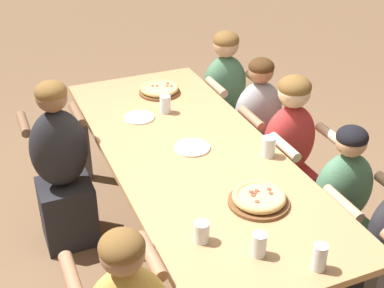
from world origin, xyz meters
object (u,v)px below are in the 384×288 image
(drinking_glass_e, at_px, (165,105))
(pizza_board_second, at_px, (159,90))
(pizza_board_main, at_px, (259,199))
(drinking_glass_d, at_px, (269,148))
(empty_plate_a, at_px, (139,117))
(diner_far_midleft, at_px, (257,137))
(empty_plate_b, at_px, (192,147))
(drinking_glass_b, at_px, (319,258))
(drinking_glass_c, at_px, (259,246))
(diner_near_midleft, at_px, (62,173))
(drinking_glass_a, at_px, (202,233))
(diner_far_midright, at_px, (339,217))
(diner_far_left, at_px, (224,104))
(diner_far_center, at_px, (287,161))

(drinking_glass_e, bearing_deg, pizza_board_second, 167.57)
(pizza_board_main, distance_m, drinking_glass_d, 0.48)
(empty_plate_a, distance_m, diner_far_midleft, 0.91)
(empty_plate_b, bearing_deg, drinking_glass_e, 177.79)
(empty_plate_a, height_order, drinking_glass_b, drinking_glass_b)
(pizza_board_second, relative_size, drinking_glass_c, 2.58)
(diner_far_midleft, bearing_deg, drinking_glass_d, 64.83)
(empty_plate_b, relative_size, diner_far_midleft, 0.19)
(pizza_board_main, xyz_separation_m, drinking_glass_d, (-0.39, 0.28, 0.02))
(pizza_board_main, height_order, diner_near_midleft, diner_near_midleft)
(drinking_glass_c, bearing_deg, pizza_board_second, 174.41)
(pizza_board_second, height_order, diner_near_midleft, diner_near_midleft)
(pizza_board_second, distance_m, drinking_glass_a, 1.65)
(drinking_glass_b, xyz_separation_m, diner_far_midright, (-0.58, 0.59, -0.37))
(diner_far_left, bearing_deg, drinking_glass_d, 75.51)
(pizza_board_second, height_order, empty_plate_a, pizza_board_second)
(diner_far_left, height_order, diner_far_midleft, diner_far_left)
(diner_far_left, bearing_deg, drinking_glass_c, 68.23)
(diner_far_midright, distance_m, diner_near_midleft, 1.73)
(empty_plate_a, relative_size, drinking_glass_a, 1.95)
(drinking_glass_e, bearing_deg, drinking_glass_c, -4.17)
(drinking_glass_d, distance_m, diner_far_left, 1.31)
(empty_plate_b, distance_m, drinking_glass_b, 1.16)
(drinking_glass_e, xyz_separation_m, diner_far_midleft, (0.09, 0.67, -0.34))
(drinking_glass_b, relative_size, diner_near_midleft, 0.11)
(diner_far_midright, bearing_deg, diner_far_midleft, -90.00)
(pizza_board_second, relative_size, empty_plate_b, 1.37)
(drinking_glass_b, distance_m, diner_far_center, 1.34)
(diner_far_midright, xyz_separation_m, diner_far_center, (-0.58, 0.00, 0.05))
(diner_far_center, bearing_deg, drinking_glass_d, 39.18)
(drinking_glass_c, height_order, drinking_glass_e, drinking_glass_e)
(drinking_glass_e, bearing_deg, diner_far_midright, 31.75)
(diner_far_midright, bearing_deg, drinking_glass_c, 27.44)
(pizza_board_second, distance_m, diner_far_center, 1.05)
(pizza_board_second, height_order, drinking_glass_b, drinking_glass_b)
(empty_plate_a, bearing_deg, drinking_glass_d, 36.17)
(drinking_glass_d, height_order, drinking_glass_e, drinking_glass_d)
(drinking_glass_b, height_order, diner_far_midleft, diner_far_midleft)
(drinking_glass_c, bearing_deg, diner_far_left, 158.23)
(pizza_board_main, relative_size, diner_far_midleft, 0.28)
(empty_plate_a, height_order, drinking_glass_a, drinking_glass_a)
(pizza_board_main, bearing_deg, diner_far_left, 159.81)
(empty_plate_a, distance_m, diner_far_midright, 1.41)
(pizza_board_main, xyz_separation_m, diner_far_midright, (-0.07, 0.59, -0.34))
(drinking_glass_a, relative_size, drinking_glass_c, 0.89)
(drinking_glass_d, bearing_deg, diner_far_midright, 44.64)
(empty_plate_b, xyz_separation_m, drinking_glass_c, (0.97, -0.09, 0.04))
(drinking_glass_e, distance_m, diner_far_center, 0.90)
(pizza_board_second, relative_size, diner_far_center, 0.26)
(pizza_board_second, distance_m, empty_plate_a, 0.41)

